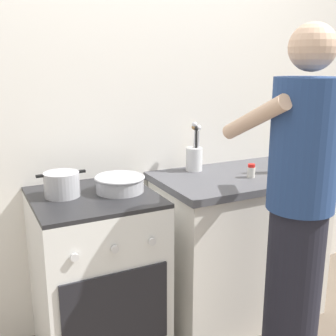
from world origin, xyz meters
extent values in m
cube|color=silver|center=(0.20, 0.50, 1.25)|extent=(3.20, 0.10, 2.50)
cube|color=silver|center=(0.55, 0.15, 0.43)|extent=(0.96, 0.56, 0.86)
cube|color=#4C4C51|center=(0.55, 0.15, 0.88)|extent=(1.00, 0.60, 0.04)
cube|color=white|center=(-0.35, 0.15, 0.44)|extent=(0.60, 0.60, 0.88)
cube|color=#232326|center=(-0.35, 0.15, 0.89)|extent=(0.60, 0.60, 0.02)
cube|color=black|center=(-0.35, -0.16, 0.42)|extent=(0.51, 0.01, 0.40)
cylinder|color=silver|center=(-0.53, -0.16, 0.74)|extent=(0.04, 0.01, 0.04)
cylinder|color=silver|center=(-0.35, -0.16, 0.74)|extent=(0.04, 0.01, 0.04)
cylinder|color=silver|center=(-0.17, -0.16, 0.74)|extent=(0.04, 0.01, 0.04)
cylinder|color=#B2B2B7|center=(-0.49, 0.20, 0.96)|extent=(0.17, 0.17, 0.12)
cube|color=black|center=(-0.59, 0.20, 1.02)|extent=(0.04, 0.02, 0.01)
cube|color=black|center=(-0.39, 0.20, 1.02)|extent=(0.04, 0.02, 0.01)
cylinder|color=#B7B7BC|center=(-0.21, 0.15, 0.94)|extent=(0.24, 0.24, 0.08)
torus|color=#B7B7BC|center=(-0.21, 0.15, 0.97)|extent=(0.26, 0.26, 0.01)
cylinder|color=silver|center=(0.34, 0.35, 0.97)|extent=(0.10, 0.10, 0.14)
cylinder|color=silver|center=(0.36, 0.34, 1.04)|extent=(0.03, 0.04, 0.23)
sphere|color=silver|center=(0.36, 0.34, 1.16)|extent=(0.03, 0.03, 0.03)
cylinder|color=silver|center=(0.34, 0.35, 1.04)|extent=(0.03, 0.01, 0.25)
sphere|color=silver|center=(0.34, 0.35, 1.18)|extent=(0.03, 0.03, 0.03)
cylinder|color=black|center=(0.35, 0.34, 1.04)|extent=(0.03, 0.03, 0.22)
sphere|color=black|center=(0.35, 0.34, 1.16)|extent=(0.03, 0.03, 0.03)
cylinder|color=#9E7547|center=(0.34, 0.35, 1.04)|extent=(0.04, 0.01, 0.23)
sphere|color=#9E7547|center=(0.34, 0.35, 1.16)|extent=(0.03, 0.03, 0.03)
cylinder|color=silver|center=(0.55, 0.07, 0.93)|extent=(0.04, 0.04, 0.06)
cylinder|color=red|center=(0.55, 0.07, 0.97)|extent=(0.04, 0.04, 0.02)
cylinder|color=gold|center=(0.78, 0.07, 1.00)|extent=(0.07, 0.07, 0.20)
cylinder|color=gold|center=(0.78, 0.07, 1.12)|extent=(0.03, 0.03, 0.04)
cylinder|color=black|center=(0.78, 0.07, 1.15)|extent=(0.03, 0.03, 0.02)
cylinder|color=black|center=(0.43, -0.45, 0.45)|extent=(0.26, 0.26, 0.90)
cylinder|color=navy|center=(0.43, -0.45, 1.19)|extent=(0.30, 0.30, 0.58)
sphere|color=#D3AA8C|center=(0.43, -0.45, 1.60)|extent=(0.20, 0.20, 0.20)
cylinder|color=#D3AA8C|center=(0.26, -0.31, 1.30)|extent=(0.07, 0.41, 0.24)
cylinder|color=#D3AA8C|center=(0.60, -0.31, 1.30)|extent=(0.07, 0.41, 0.24)
camera|label=1|loc=(-0.89, -1.78, 1.54)|focal=44.66mm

